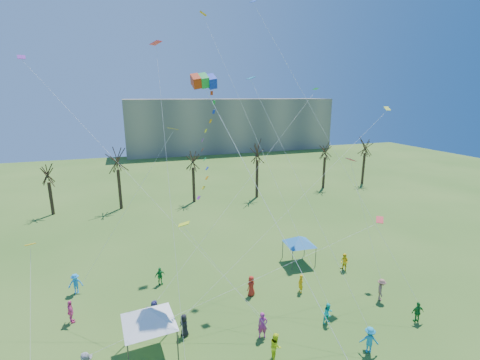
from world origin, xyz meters
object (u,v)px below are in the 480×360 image
object	(u,v)px
big_box_kite	(210,147)
canopy_tent_white	(148,315)
canopy_tent_blue	(299,240)
distant_building	(231,125)

from	to	relation	value
big_box_kite	canopy_tent_white	bearing A→B (deg)	-146.70
big_box_kite	canopy_tent_blue	size ratio (longest dim) A/B	5.46
canopy_tent_white	canopy_tent_blue	xyz separation A→B (m)	(14.77, 7.76, -0.45)
distant_building	canopy_tent_white	bearing A→B (deg)	-110.74
distant_building	big_box_kite	bearing A→B (deg)	-108.15
distant_building	canopy_tent_blue	xyz separation A→B (m)	(-14.41, -69.29, -5.14)
distant_building	canopy_tent_blue	size ratio (longest dim) A/B	16.16
canopy_tent_blue	big_box_kite	bearing A→B (deg)	-155.41
distant_building	big_box_kite	size ratio (longest dim) A/B	2.96
big_box_kite	distant_building	bearing A→B (deg)	71.85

